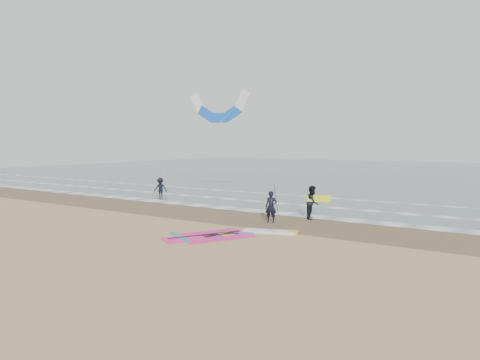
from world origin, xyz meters
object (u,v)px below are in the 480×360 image
Objects in this scene: person_wading at (160,184)px; surf_kite at (219,110)px; windsurf_rig at (230,235)px; person_standing at (271,207)px; person_walking at (313,202)px.

surf_kite is (4.08, 2.54, 5.96)m from person_wading.
person_standing is (0.09, 3.74, 0.80)m from windsurf_rig.
person_standing is at bearing 88.59° from windsurf_rig.
person_walking is 1.07× the size of person_wading.
person_standing is at bearing -42.63° from surf_kite.
windsurf_rig is at bearing -57.28° from person_wading.
person_standing is at bearing 136.47° from person_walking.
person_wading is (-14.86, 3.88, -0.06)m from person_walking.
windsurf_rig is at bearing -106.96° from person_standing.
person_walking is (1.39, 2.23, 0.09)m from person_standing.
surf_kite reaches higher than person_standing.
surf_kite reaches higher than person_wading.
surf_kite reaches higher than windsurf_rig.
person_walking is at bearing 42.54° from person_standing.
person_wading is 0.24× the size of surf_kite.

